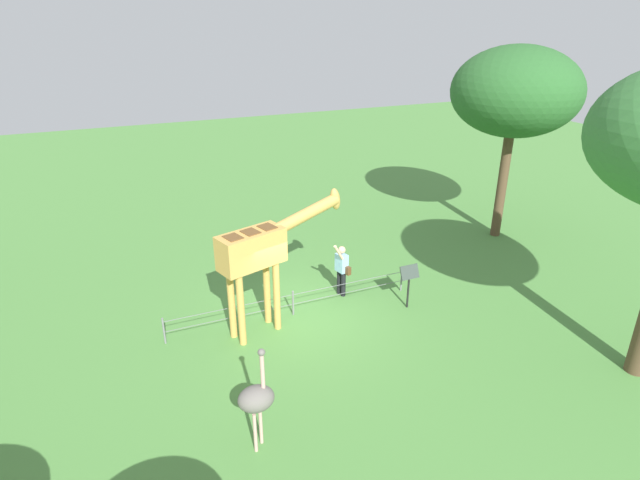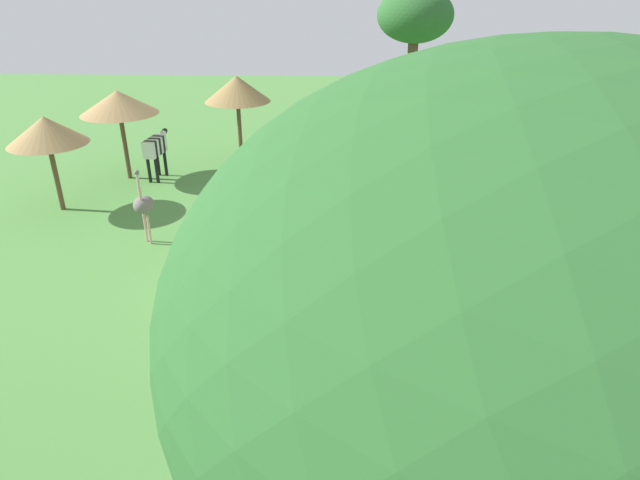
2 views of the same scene
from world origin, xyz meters
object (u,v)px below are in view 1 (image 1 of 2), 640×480
ostrich (256,399)px  visitor (342,268)px  info_sign (409,278)px  tree_northeast (516,92)px  giraffe (262,251)px

ostrich → visitor: bearing=49.8°
info_sign → tree_northeast: bearing=28.6°
tree_northeast → ostrich: bearing=-149.9°
tree_northeast → info_sign: 8.05m
tree_northeast → giraffe: bearing=-165.1°
visitor → info_sign: 2.01m
visitor → info_sign: visitor is taller
giraffe → tree_northeast: 10.78m
info_sign → ostrich: bearing=-148.4°
tree_northeast → visitor: bearing=-166.0°
giraffe → info_sign: (4.06, -0.58, -1.34)m
ostrich → info_sign: 6.42m
info_sign → visitor: bearing=135.5°
giraffe → ostrich: bearing=-109.6°
giraffe → ostrich: giraffe is taller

